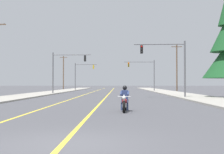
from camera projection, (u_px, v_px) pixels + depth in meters
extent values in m
plane|color=#47474C|center=(64.00, 143.00, 7.86)|extent=(400.00, 400.00, 0.00)
cube|color=yellow|center=(110.00, 92.00, 52.84)|extent=(0.16, 100.00, 0.01)
cube|color=yellow|center=(92.00, 92.00, 52.91)|extent=(0.16, 100.00, 0.01)
cube|color=#9E998E|center=(172.00, 93.00, 47.63)|extent=(4.40, 110.00, 0.14)
cube|color=#9E998E|center=(48.00, 93.00, 48.06)|extent=(4.40, 110.00, 0.14)
cylinder|color=black|center=(124.00, 107.00, 15.98)|extent=(0.16, 0.65, 0.64)
cylinder|color=black|center=(125.00, 105.00, 17.53)|extent=(0.16, 0.65, 0.64)
cylinder|color=silver|center=(124.00, 101.00, 16.09)|extent=(0.09, 0.33, 0.68)
sphere|color=white|center=(124.00, 98.00, 15.94)|extent=(0.20, 0.20, 0.20)
cylinder|color=silver|center=(124.00, 97.00, 16.15)|extent=(0.70, 0.09, 0.04)
ellipsoid|color=maroon|center=(125.00, 101.00, 16.64)|extent=(0.36, 0.58, 0.28)
cube|color=silver|center=(125.00, 105.00, 16.76)|extent=(0.27, 0.45, 0.24)
cube|color=black|center=(125.00, 102.00, 17.08)|extent=(0.31, 0.54, 0.12)
cube|color=maroon|center=(125.00, 100.00, 17.48)|extent=(0.22, 0.37, 0.08)
cylinder|color=silver|center=(122.00, 106.00, 17.17)|extent=(0.12, 0.55, 0.08)
cube|color=navy|center=(125.00, 95.00, 17.05)|extent=(0.37, 0.26, 0.56)
sphere|color=black|center=(125.00, 88.00, 17.04)|extent=(0.26, 0.26, 0.26)
cylinder|color=navy|center=(127.00, 102.00, 16.89)|extent=(0.17, 0.45, 0.30)
cylinder|color=navy|center=(127.00, 107.00, 16.70)|extent=(0.12, 0.16, 0.35)
cylinder|color=navy|center=(128.00, 93.00, 16.77)|extent=(0.13, 0.53, 0.27)
cylinder|color=navy|center=(122.00, 102.00, 16.91)|extent=(0.17, 0.45, 0.30)
cylinder|color=navy|center=(122.00, 107.00, 16.73)|extent=(0.12, 0.16, 0.35)
cylinder|color=navy|center=(121.00, 93.00, 16.81)|extent=(0.13, 0.53, 0.27)
cylinder|color=#56565B|center=(185.00, 69.00, 32.40)|extent=(0.18, 0.18, 6.20)
cylinder|color=#56565B|center=(159.00, 44.00, 32.61)|extent=(5.49, 0.29, 0.11)
cube|color=black|center=(142.00, 49.00, 32.70)|extent=(0.31, 0.25, 0.90)
sphere|color=red|center=(142.00, 46.00, 32.55)|extent=(0.18, 0.18, 0.18)
sphere|color=black|center=(142.00, 49.00, 32.54)|extent=(0.18, 0.18, 0.18)
sphere|color=black|center=(142.00, 52.00, 32.54)|extent=(0.18, 0.18, 0.18)
cylinder|color=#56565B|center=(53.00, 73.00, 44.61)|extent=(0.18, 0.18, 6.20)
cylinder|color=#56565B|center=(72.00, 55.00, 44.53)|extent=(5.66, 0.27, 0.11)
cube|color=black|center=(85.00, 58.00, 44.42)|extent=(0.31, 0.25, 0.90)
sphere|color=red|center=(85.00, 56.00, 44.58)|extent=(0.18, 0.18, 0.18)
sphere|color=black|center=(85.00, 58.00, 44.57)|extent=(0.18, 0.18, 0.18)
sphere|color=black|center=(85.00, 60.00, 44.56)|extent=(0.18, 0.18, 0.18)
cylinder|color=#56565B|center=(154.00, 76.00, 59.32)|extent=(0.18, 0.18, 6.20)
cylinder|color=#56565B|center=(139.00, 62.00, 59.36)|extent=(5.98, 0.29, 0.11)
cube|color=#B79319|center=(129.00, 65.00, 59.33)|extent=(0.31, 0.25, 0.90)
sphere|color=red|center=(129.00, 63.00, 59.18)|extent=(0.18, 0.18, 0.18)
sphere|color=black|center=(129.00, 65.00, 59.17)|extent=(0.18, 0.18, 0.18)
sphere|color=black|center=(129.00, 66.00, 59.17)|extent=(0.18, 0.18, 0.18)
cylinder|color=#56565B|center=(75.00, 77.00, 67.27)|extent=(0.18, 0.18, 6.20)
cylinder|color=#56565B|center=(86.00, 64.00, 67.21)|extent=(4.87, 0.25, 0.11)
cube|color=#B79319|center=(94.00, 67.00, 67.11)|extent=(0.31, 0.25, 0.90)
sphere|color=red|center=(94.00, 66.00, 67.27)|extent=(0.18, 0.18, 0.18)
sphere|color=black|center=(94.00, 67.00, 67.26)|extent=(0.18, 0.18, 0.18)
sphere|color=black|center=(94.00, 68.00, 67.26)|extent=(0.18, 0.18, 0.18)
cylinder|color=slate|center=(4.00, 24.00, 34.76)|extent=(0.08, 0.08, 0.12)
cylinder|color=brown|center=(177.00, 68.00, 62.82)|extent=(0.26, 0.26, 9.70)
cube|color=brown|center=(177.00, 47.00, 62.92)|extent=(2.25, 0.12, 0.12)
cylinder|color=slate|center=(172.00, 46.00, 62.94)|extent=(0.08, 0.08, 0.12)
cylinder|color=slate|center=(181.00, 46.00, 62.90)|extent=(0.08, 0.08, 0.12)
cylinder|color=brown|center=(63.00, 73.00, 78.03)|extent=(0.26, 0.26, 8.76)
cube|color=brown|center=(63.00, 58.00, 78.12)|extent=(1.92, 0.12, 0.12)
cylinder|color=slate|center=(60.00, 57.00, 78.13)|extent=(0.08, 0.08, 0.12)
cylinder|color=slate|center=(67.00, 57.00, 78.10)|extent=(0.08, 0.08, 0.12)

